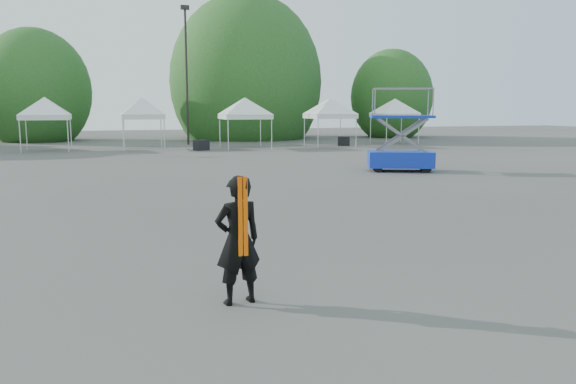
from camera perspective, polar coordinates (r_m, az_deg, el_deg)
name	(u,v)px	position (r m, az deg, el deg)	size (l,w,h in m)	color
ground	(256,263)	(9.93, -3.28, -7.22)	(120.00, 120.00, 0.00)	#474442
light_pole_east	(186,67)	(41.70, -10.28, 12.35)	(0.60, 0.25, 9.80)	black
tree_mid_w	(35,92)	(49.61, -24.32, 9.29)	(4.16, 4.16, 6.33)	#382314
tree_mid_e	(246,82)	(49.62, -4.29, 11.07)	(5.12, 5.12, 7.79)	#382314
tree_far_e	(391,97)	(52.27, 10.46, 9.49)	(3.84, 3.84, 5.84)	#382314
tent_d	(45,101)	(38.06, -23.50, 8.45)	(4.04, 4.04, 3.88)	silver
tent_e	(142,102)	(38.04, -14.60, 8.88)	(3.80, 3.80, 3.88)	silver
tent_f	(245,102)	(37.25, -4.41, 9.14)	(4.30, 4.30, 3.88)	silver
tent_g	(330,102)	(39.13, 4.29, 9.11)	(4.17, 4.17, 3.88)	silver
tent_h	(395,102)	(42.98, 10.81, 8.94)	(3.99, 3.99, 3.88)	silver
man	(238,240)	(7.76, -5.12, -4.88)	(0.72, 0.54, 1.80)	black
scissor_lift	(401,130)	(24.32, 11.44, 6.22)	(3.01, 2.23, 3.49)	#0C3CA3
crate_mid	(201,145)	(35.94, -8.79, 4.73)	(0.84, 0.66, 0.66)	black
crate_east	(344,141)	(39.94, 5.69, 5.16)	(0.84, 0.65, 0.65)	black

